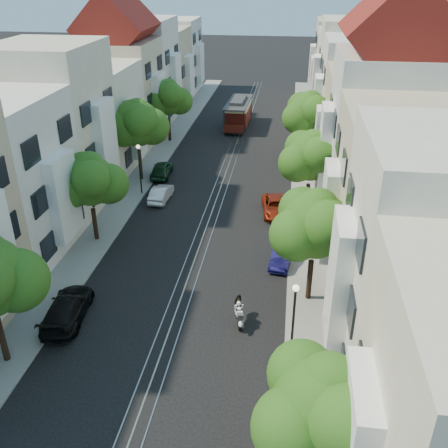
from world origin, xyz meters
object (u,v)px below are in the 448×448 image
at_px(tree_e_c, 312,158).
at_px(parked_car_w_near, 67,308).
at_px(tree_e_a, 325,409).
at_px(tree_w_c, 138,124).
at_px(lamp_west, 139,162).
at_px(parked_car_e_far, 276,207).
at_px(tree_e_d, 309,114).
at_px(tree_w_b, 90,181).
at_px(parked_car_e_mid, 282,255).
at_px(cable_car, 238,112).
at_px(tree_w_d, 168,99).
at_px(tree_e_b, 316,226).
at_px(parked_car_w_mid, 161,193).
at_px(lamp_east, 294,311).
at_px(parked_car_w_far, 162,169).
at_px(sportbike_rider, 239,312).

relative_size(tree_e_c, parked_car_w_near, 1.38).
xyz_separation_m(tree_e_a, tree_w_c, (-14.40, 28.00, 0.67)).
relative_size(tree_e_a, tree_w_c, 0.88).
xyz_separation_m(lamp_west, parked_car_e_far, (11.18, -2.18, -2.26)).
height_order(tree_e_a, parked_car_e_far, tree_e_a).
distance_m(tree_e_d, lamp_west, 16.39).
height_order(tree_w_b, parked_car_e_mid, tree_w_b).
bearing_deg(parked_car_e_mid, cable_car, 109.23).
bearing_deg(tree_e_c, parked_car_w_near, -131.56).
distance_m(tree_w_b, tree_w_d, 22.00).
height_order(lamp_west, parked_car_e_mid, lamp_west).
relative_size(tree_e_b, tree_e_d, 0.98).
height_order(cable_car, parked_car_w_mid, cable_car).
relative_size(lamp_east, parked_car_w_far, 1.05).
bearing_deg(lamp_west, tree_e_a, -61.55).
xyz_separation_m(tree_e_c, tree_w_b, (-14.40, -6.00, -0.20)).
height_order(tree_e_b, tree_e_c, tree_e_b).
bearing_deg(lamp_east, parked_car_e_mid, 94.56).
bearing_deg(parked_car_e_mid, tree_w_c, 143.86).
distance_m(tree_w_c, lamp_west, 3.81).
bearing_deg(sportbike_rider, tree_w_b, 132.75).
relative_size(tree_e_c, tree_w_b, 1.04).
bearing_deg(parked_car_e_far, tree_w_c, 149.06).
height_order(tree_w_c, lamp_west, tree_w_c).
distance_m(lamp_east, sportbike_rider, 4.15).
relative_size(tree_e_a, tree_w_b, 1.00).
xyz_separation_m(tree_w_b, parked_car_w_near, (1.54, -8.51, -3.71)).
relative_size(tree_w_d, lamp_west, 1.57).
relative_size(lamp_west, parked_car_w_far, 1.05).
xyz_separation_m(tree_w_b, cable_car, (6.64, 28.49, -2.61)).
height_order(lamp_east, parked_car_e_far, lamp_east).
xyz_separation_m(tree_e_a, tree_e_c, (0.00, 23.00, 0.20)).
bearing_deg(lamp_west, tree_e_d, 33.50).
bearing_deg(tree_e_a, tree_w_d, 110.27).
xyz_separation_m(tree_w_c, tree_w_d, (-0.00, 11.00, -0.47)).
height_order(tree_e_d, parked_car_e_mid, tree_e_d).
height_order(tree_e_d, tree_w_b, tree_e_d).
bearing_deg(tree_e_a, tree_e_b, 90.00).
bearing_deg(parked_car_w_far, sportbike_rider, 111.93).
relative_size(lamp_west, sportbike_rider, 2.26).
relative_size(parked_car_e_mid, parked_car_w_far, 0.87).
relative_size(tree_e_b, parked_car_w_far, 1.68).
relative_size(tree_e_d, parked_car_w_near, 1.45).
bearing_deg(sportbike_rider, tree_e_a, -79.71).
bearing_deg(parked_car_w_near, lamp_west, -93.58).
height_order(tree_w_b, sportbike_rider, tree_w_b).
bearing_deg(parked_car_e_far, cable_car, 95.63).
distance_m(cable_car, parked_car_e_mid, 30.33).
xyz_separation_m(parked_car_w_near, parked_car_w_far, (0.00, 20.62, -0.01)).
distance_m(tree_e_b, parked_car_w_near, 13.93).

